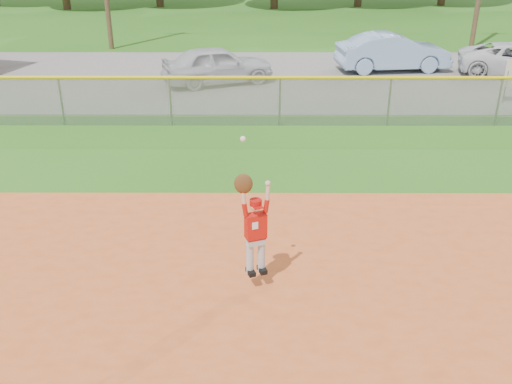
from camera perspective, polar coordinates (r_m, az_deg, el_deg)
ground at (r=8.93m, az=4.59°, el=-14.18°), size 120.00×120.00×0.00m
parking_strip at (r=23.58m, az=1.84°, el=11.35°), size 44.00×10.00×0.03m
car_white_a at (r=22.50m, az=-3.87°, el=12.57°), size 4.58×3.13×1.45m
car_blue at (r=25.24m, az=13.52°, el=13.45°), size 4.85×2.21×1.54m
outfield_fence at (r=17.56m, az=2.40°, el=9.40°), size 40.06×0.10×1.55m
ballplayer at (r=9.29m, az=-0.21°, el=-3.29°), size 0.61×0.34×2.46m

